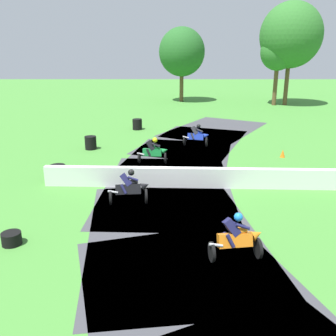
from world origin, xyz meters
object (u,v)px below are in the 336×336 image
(traffic_cone, at_px, (283,154))
(tire_stack_mid_b, at_px, (59,173))
(motorcycle_lead_blue, at_px, (197,136))
(tire_stack_far, at_px, (12,238))
(tire_stack_near, at_px, (138,124))
(tire_stack_mid_a, at_px, (91,143))
(motorcycle_chase_green, at_px, (154,151))
(motorcycle_trailing_black, at_px, (130,187))
(motorcycle_fourth_orange, at_px, (237,238))

(traffic_cone, bearing_deg, tire_stack_mid_b, -160.57)
(motorcycle_lead_blue, height_order, tire_stack_far, motorcycle_lead_blue)
(motorcycle_lead_blue, distance_m, tire_stack_mid_b, 9.63)
(tire_stack_near, height_order, tire_stack_mid_a, same)
(tire_stack_mid_a, bearing_deg, tire_stack_far, -91.04)
(motorcycle_lead_blue, relative_size, tire_stack_mid_a, 2.15)
(motorcycle_chase_green, distance_m, traffic_cone, 7.34)
(motorcycle_trailing_black, distance_m, traffic_cone, 10.31)
(motorcycle_chase_green, xyz_separation_m, tire_stack_mid_b, (-4.30, -2.95, -0.26))
(motorcycle_lead_blue, xyz_separation_m, tire_stack_near, (-4.14, 4.93, -0.24))
(tire_stack_mid_a, xyz_separation_m, tire_stack_far, (-0.21, -11.71, -0.20))
(motorcycle_lead_blue, height_order, motorcycle_fourth_orange, motorcycle_lead_blue)
(tire_stack_near, distance_m, traffic_cone, 11.62)
(motorcycle_lead_blue, xyz_separation_m, motorcycle_chase_green, (-2.59, -3.78, 0.02))
(tire_stack_near, bearing_deg, motorcycle_chase_green, -79.88)
(motorcycle_lead_blue, distance_m, traffic_cone, 5.38)
(motorcycle_chase_green, height_order, traffic_cone, motorcycle_chase_green)
(tire_stack_far, xyz_separation_m, traffic_cone, (11.40, 9.92, 0.02))
(motorcycle_lead_blue, distance_m, motorcycle_trailing_black, 9.76)
(motorcycle_chase_green, xyz_separation_m, tire_stack_far, (-4.16, -8.80, -0.46))
(tire_stack_mid_a, height_order, traffic_cone, tire_stack_mid_a)
(motorcycle_lead_blue, height_order, tire_stack_near, motorcycle_lead_blue)
(tire_stack_mid_a, distance_m, traffic_cone, 11.33)
(motorcycle_fourth_orange, bearing_deg, motorcycle_chase_green, 106.24)
(motorcycle_lead_blue, xyz_separation_m, tire_stack_far, (-6.74, -12.58, -0.44))
(tire_stack_far, height_order, traffic_cone, traffic_cone)
(motorcycle_chase_green, relative_size, tire_stack_far, 2.77)
(motorcycle_chase_green, height_order, tire_stack_mid_b, motorcycle_chase_green)
(motorcycle_chase_green, relative_size, tire_stack_near, 2.12)
(motorcycle_lead_blue, relative_size, motorcycle_trailing_black, 1.02)
(tire_stack_near, relative_size, tire_stack_mid_b, 1.00)
(motorcycle_lead_blue, bearing_deg, tire_stack_near, 130.04)
(motorcycle_chase_green, distance_m, motorcycle_trailing_black, 5.44)
(motorcycle_lead_blue, bearing_deg, motorcycle_trailing_black, -109.94)
(motorcycle_trailing_black, relative_size, motorcycle_fourth_orange, 1.00)
(tire_stack_near, bearing_deg, motorcycle_lead_blue, -49.96)
(motorcycle_chase_green, bearing_deg, tire_stack_mid_a, 143.54)
(motorcycle_chase_green, height_order, tire_stack_mid_a, motorcycle_chase_green)
(tire_stack_mid_a, relative_size, tire_stack_far, 1.30)
(motorcycle_lead_blue, xyz_separation_m, tire_stack_mid_b, (-6.88, -6.73, -0.24))
(motorcycle_trailing_black, distance_m, tire_stack_mid_a, 8.90)
(motorcycle_lead_blue, height_order, traffic_cone, motorcycle_lead_blue)
(motorcycle_trailing_black, height_order, tire_stack_mid_b, motorcycle_trailing_black)
(tire_stack_mid_a, xyz_separation_m, tire_stack_mid_b, (-0.35, -5.86, 0.00))
(motorcycle_lead_blue, bearing_deg, tire_stack_mid_b, -135.64)
(motorcycle_chase_green, xyz_separation_m, motorcycle_trailing_black, (-0.74, -5.39, -0.03))
(motorcycle_trailing_black, xyz_separation_m, tire_stack_mid_a, (-3.20, 8.30, -0.23))
(tire_stack_near, bearing_deg, traffic_cone, -40.80)
(motorcycle_fourth_orange, distance_m, tire_stack_near, 18.78)
(motorcycle_trailing_black, bearing_deg, motorcycle_chase_green, 82.15)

